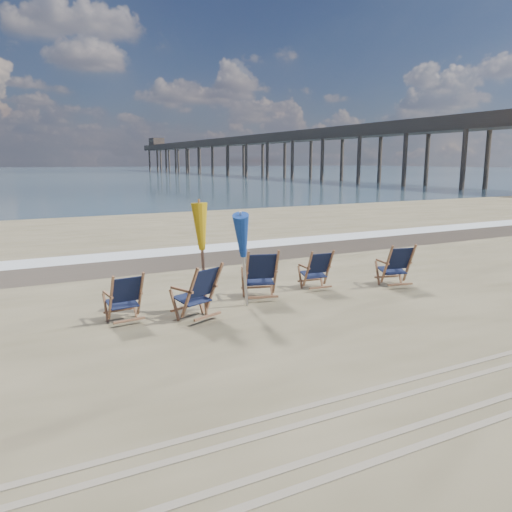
# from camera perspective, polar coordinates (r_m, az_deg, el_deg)

# --- Properties ---
(ocean) EXTENTS (400.00, 400.00, 0.00)m
(ocean) POSITION_cam_1_polar(r_m,az_deg,el_deg) (134.78, -25.78, 8.56)
(ocean) COLOR #3D5566
(ocean) RESTS_ON ground
(surf_foam) EXTENTS (200.00, 1.40, 0.01)m
(surf_foam) POSITION_cam_1_polar(r_m,az_deg,el_deg) (15.91, -10.17, 0.49)
(surf_foam) COLOR silver
(surf_foam) RESTS_ON ground
(wet_sand_strip) EXTENTS (200.00, 2.60, 0.00)m
(wet_sand_strip) POSITION_cam_1_polar(r_m,az_deg,el_deg) (14.51, -8.40, -0.46)
(wet_sand_strip) COLOR #42362A
(wet_sand_strip) RESTS_ON ground
(tire_tracks) EXTENTS (80.00, 1.30, 0.01)m
(tire_tracks) POSITION_cam_1_polar(r_m,az_deg,el_deg) (6.64, 21.05, -14.93)
(tire_tracks) COLOR gray
(tire_tracks) RESTS_ON ground
(beach_chair_0) EXTENTS (0.66, 0.73, 0.93)m
(beach_chair_0) POSITION_cam_1_polar(r_m,az_deg,el_deg) (9.05, -13.04, -4.47)
(beach_chair_0) COLOR #121935
(beach_chair_0) RESTS_ON ground
(beach_chair_1) EXTENTS (0.90, 0.95, 1.05)m
(beach_chair_1) POSITION_cam_1_polar(r_m,az_deg,el_deg) (9.09, -4.79, -3.79)
(beach_chair_1) COLOR #121935
(beach_chair_1) RESTS_ON ground
(beach_chair_2) EXTENTS (0.88, 0.94, 1.08)m
(beach_chair_2) POSITION_cam_1_polar(r_m,az_deg,el_deg) (10.16, 2.28, -2.09)
(beach_chair_2) COLOR #121935
(beach_chair_2) RESTS_ON ground
(beach_chair_3) EXTENTS (0.66, 0.73, 0.93)m
(beach_chair_3) POSITION_cam_1_polar(r_m,az_deg,el_deg) (11.13, 8.33, -1.48)
(beach_chair_3) COLOR #121935
(beach_chair_3) RESTS_ON ground
(beach_chair_4) EXTENTS (0.79, 0.85, 1.01)m
(beach_chair_4) POSITION_cam_1_polar(r_m,az_deg,el_deg) (11.75, 17.13, -0.98)
(beach_chair_4) COLOR #121935
(beach_chair_4) RESTS_ON ground
(umbrella_yellow) EXTENTS (0.30, 0.30, 2.05)m
(umbrella_yellow) POSITION_cam_1_polar(r_m,az_deg,el_deg) (9.05, -6.14, 2.66)
(umbrella_yellow) COLOR #946142
(umbrella_yellow) RESTS_ON ground
(umbrella_blue) EXTENTS (0.30, 0.30, 1.98)m
(umbrella_blue) POSITION_cam_1_polar(r_m,az_deg,el_deg) (9.27, -1.38, 2.47)
(umbrella_blue) COLOR #A5A5AD
(umbrella_blue) RESTS_ON ground
(fishing_pier) EXTENTS (4.40, 140.00, 9.30)m
(fishing_pier) POSITION_cam_1_polar(r_m,az_deg,el_deg) (91.25, 0.41, 11.97)
(fishing_pier) COLOR brown
(fishing_pier) RESTS_ON ground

